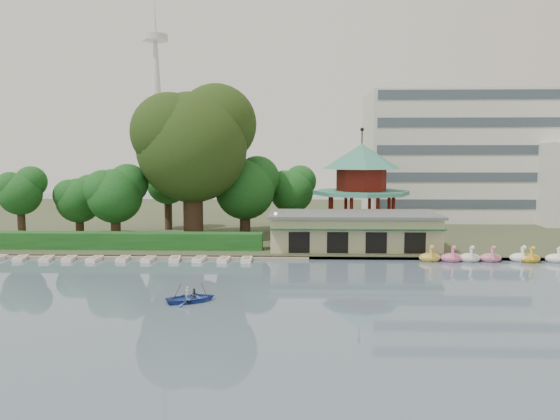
{
  "coord_description": "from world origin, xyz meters",
  "views": [
    {
      "loc": [
        3.8,
        -38.22,
        10.76
      ],
      "look_at": [
        2.0,
        18.0,
        5.0
      ],
      "focal_mm": 35.0,
      "sensor_mm": 36.0,
      "label": 1
    }
  ],
  "objects_px": {
    "boathouse": "(353,230)",
    "pavilion": "(361,180)",
    "dock": "(145,257)",
    "big_tree": "(194,140)",
    "rowboat_with_passengers": "(191,295)"
  },
  "relations": [
    {
      "from": "boathouse",
      "to": "pavilion",
      "type": "distance_m",
      "value": 11.43
    },
    {
      "from": "dock",
      "to": "pavilion",
      "type": "xyz_separation_m",
      "value": [
        24.0,
        14.8,
        7.36
      ]
    },
    {
      "from": "dock",
      "to": "boathouse",
      "type": "height_order",
      "value": "boathouse"
    },
    {
      "from": "dock",
      "to": "big_tree",
      "type": "bearing_deg",
      "value": 73.89
    },
    {
      "from": "dock",
      "to": "rowboat_with_passengers",
      "type": "height_order",
      "value": "rowboat_with_passengers"
    },
    {
      "from": "big_tree",
      "to": "boathouse",
      "type": "bearing_deg",
      "value": -18.36
    },
    {
      "from": "big_tree",
      "to": "dock",
      "type": "bearing_deg",
      "value": -106.11
    },
    {
      "from": "big_tree",
      "to": "rowboat_with_passengers",
      "type": "bearing_deg",
      "value": -80.03
    },
    {
      "from": "dock",
      "to": "rowboat_with_passengers",
      "type": "bearing_deg",
      "value": -64.19
    },
    {
      "from": "dock",
      "to": "big_tree",
      "type": "distance_m",
      "value": 16.89
    },
    {
      "from": "boathouse",
      "to": "big_tree",
      "type": "xyz_separation_m",
      "value": [
        -18.82,
        6.24,
        10.15
      ]
    },
    {
      "from": "boathouse",
      "to": "dock",
      "type": "bearing_deg",
      "value": -167.76
    },
    {
      "from": "big_tree",
      "to": "rowboat_with_passengers",
      "type": "relative_size",
      "value": 3.14
    },
    {
      "from": "big_tree",
      "to": "rowboat_with_passengers",
      "type": "distance_m",
      "value": 30.52
    },
    {
      "from": "boathouse",
      "to": "pavilion",
      "type": "xyz_separation_m",
      "value": [
        2.0,
        10.03,
        5.11
      ]
    }
  ]
}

